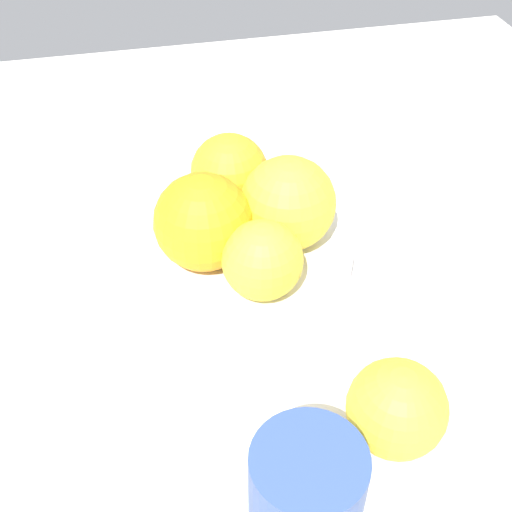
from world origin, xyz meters
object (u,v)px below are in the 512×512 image
(orange_in_bowl_0, at_px, (229,172))
(orange_in_bowl_2, at_px, (288,203))
(ceramic_cup, at_px, (306,492))
(orange_in_bowl_3, at_px, (203,222))
(orange_loose_0, at_px, (397,408))
(orange_in_bowl_1, at_px, (263,260))
(fruit_bowl, at_px, (256,261))

(orange_in_bowl_0, distance_m, orange_in_bowl_2, 0.08)
(orange_in_bowl_0, bearing_deg, ceramic_cup, 178.10)
(orange_in_bowl_3, distance_m, orange_loose_0, 0.22)
(orange_in_bowl_1, bearing_deg, orange_loose_0, -152.40)
(orange_in_bowl_3, bearing_deg, ceramic_cup, -173.28)
(orange_in_bowl_0, bearing_deg, orange_in_bowl_3, 153.98)
(fruit_bowl, distance_m, orange_loose_0, 0.21)
(orange_loose_0, bearing_deg, orange_in_bowl_0, 15.66)
(orange_in_bowl_1, relative_size, orange_in_bowl_3, 0.79)
(orange_in_bowl_1, bearing_deg, orange_in_bowl_2, -32.12)
(ceramic_cup, bearing_deg, orange_in_bowl_0, -1.90)
(orange_in_bowl_3, xyz_separation_m, ceramic_cup, (-0.23, -0.03, -0.05))
(orange_in_bowl_0, bearing_deg, orange_in_bowl_1, -178.62)
(orange_in_bowl_3, xyz_separation_m, orange_loose_0, (-0.18, -0.11, -0.05))
(orange_in_bowl_1, xyz_separation_m, ceramic_cup, (-0.18, 0.01, -0.04))
(orange_in_bowl_2, relative_size, ceramic_cup, 1.07)
(orange_in_bowl_1, distance_m, orange_loose_0, 0.16)
(fruit_bowl, height_order, orange_loose_0, orange_loose_0)
(orange_in_bowl_0, height_order, orange_in_bowl_2, orange_in_bowl_2)
(orange_in_bowl_0, relative_size, orange_loose_0, 1.00)
(fruit_bowl, xyz_separation_m, orange_loose_0, (-0.20, -0.06, 0.02))
(fruit_bowl, relative_size, ceramic_cup, 2.26)
(ceramic_cup, bearing_deg, orange_loose_0, -59.05)
(orange_in_bowl_2, xyz_separation_m, orange_loose_0, (-0.19, -0.03, -0.05))
(orange_in_bowl_2, xyz_separation_m, ceramic_cup, (-0.24, 0.05, -0.05))
(orange_loose_0, xyz_separation_m, ceramic_cup, (-0.05, 0.08, 0.00))
(orange_in_bowl_2, distance_m, orange_loose_0, 0.20)
(orange_loose_0, distance_m, ceramic_cup, 0.10)
(orange_in_bowl_0, distance_m, ceramic_cup, 0.31)
(orange_in_bowl_3, height_order, ceramic_cup, orange_in_bowl_3)
(orange_in_bowl_0, xyz_separation_m, orange_in_bowl_1, (-0.13, -0.00, -0.00))
(fruit_bowl, distance_m, orange_in_bowl_2, 0.07)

